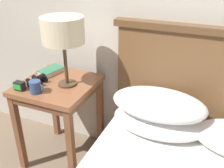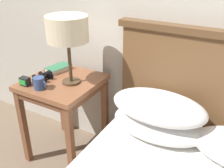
% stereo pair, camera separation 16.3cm
% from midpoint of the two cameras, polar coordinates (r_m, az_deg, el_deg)
% --- Properties ---
extents(nightstand, '(0.51, 0.53, 0.67)m').
position_cam_midpoint_polar(nightstand, '(1.97, -8.26, -1.81)').
color(nightstand, brown).
rests_on(nightstand, ground_plane).
extents(table_lamp, '(0.28, 0.28, 0.47)m').
position_cam_midpoint_polar(table_lamp, '(1.75, -7.05, 11.54)').
color(table_lamp, '#4C3823').
rests_on(table_lamp, nightstand).
extents(book_on_nightstand, '(0.15, 0.21, 0.04)m').
position_cam_midpoint_polar(book_on_nightstand, '(2.09, -9.42, 3.38)').
color(book_on_nightstand, silver).
rests_on(book_on_nightstand, nightstand).
extents(binoculars_pair, '(0.14, 0.16, 0.05)m').
position_cam_midpoint_polar(binoculars_pair, '(1.96, -12.63, 1.52)').
color(binoculars_pair, black).
rests_on(binoculars_pair, nightstand).
extents(coffee_mug, '(0.10, 0.08, 0.08)m').
position_cam_midpoint_polar(coffee_mug, '(1.81, -13.10, 0.11)').
color(coffee_mug, '#334C84').
rests_on(coffee_mug, nightstand).
extents(alarm_clock, '(0.07, 0.05, 0.06)m').
position_cam_midpoint_polar(alarm_clock, '(1.89, -16.12, 0.48)').
color(alarm_clock, black).
rests_on(alarm_clock, nightstand).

